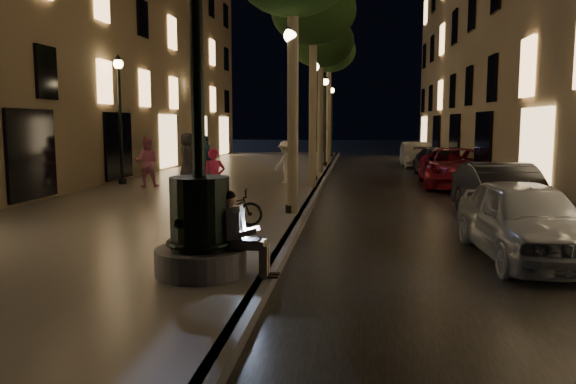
# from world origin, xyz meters

# --- Properties ---
(ground) EXTENTS (120.00, 120.00, 0.00)m
(ground) POSITION_xyz_m (0.00, 15.00, 0.00)
(ground) COLOR black
(ground) RESTS_ON ground
(cobble_lane) EXTENTS (6.00, 45.00, 0.02)m
(cobble_lane) POSITION_xyz_m (3.00, 15.00, 0.01)
(cobble_lane) COLOR black
(cobble_lane) RESTS_ON ground
(promenade) EXTENTS (8.00, 45.00, 0.20)m
(promenade) POSITION_xyz_m (-4.00, 15.00, 0.10)
(promenade) COLOR slate
(promenade) RESTS_ON ground
(curb_strip) EXTENTS (0.25, 45.00, 0.20)m
(curb_strip) POSITION_xyz_m (0.00, 15.00, 0.10)
(curb_strip) COLOR #59595B
(curb_strip) RESTS_ON ground
(building_left) EXTENTS (8.00, 36.00, 15.00)m
(building_left) POSITION_xyz_m (-12.00, 18.00, 7.50)
(building_left) COLOR #7C6A4D
(building_left) RESTS_ON ground
(fountain_lamppost) EXTENTS (1.40, 1.40, 5.21)m
(fountain_lamppost) POSITION_xyz_m (-1.00, 2.00, 1.21)
(fountain_lamppost) COLOR #59595B
(fountain_lamppost) RESTS_ON promenade
(seated_man_laptop) EXTENTS (0.93, 0.31, 1.30)m
(seated_man_laptop) POSITION_xyz_m (-0.39, 2.00, 0.89)
(seated_man_laptop) COLOR tan
(seated_man_laptop) RESTS_ON promenade
(tree_second) EXTENTS (3.00, 3.00, 7.40)m
(tree_second) POSITION_xyz_m (-0.20, 14.00, 6.33)
(tree_second) COLOR #6B604C
(tree_second) RESTS_ON promenade
(tree_third) EXTENTS (3.00, 3.00, 7.20)m
(tree_third) POSITION_xyz_m (-0.30, 20.00, 6.14)
(tree_third) COLOR #6B604C
(tree_third) RESTS_ON promenade
(tree_far) EXTENTS (3.00, 3.00, 7.50)m
(tree_far) POSITION_xyz_m (-0.22, 26.00, 6.43)
(tree_far) COLOR #6B604C
(tree_far) RESTS_ON promenade
(lamp_curb_a) EXTENTS (0.36, 0.36, 4.81)m
(lamp_curb_a) POSITION_xyz_m (-0.30, 8.00, 3.24)
(lamp_curb_a) COLOR black
(lamp_curb_a) RESTS_ON promenade
(lamp_curb_b) EXTENTS (0.36, 0.36, 4.81)m
(lamp_curb_b) POSITION_xyz_m (-0.30, 16.00, 3.24)
(lamp_curb_b) COLOR black
(lamp_curb_b) RESTS_ON promenade
(lamp_curb_c) EXTENTS (0.36, 0.36, 4.81)m
(lamp_curb_c) POSITION_xyz_m (-0.30, 24.00, 3.24)
(lamp_curb_c) COLOR black
(lamp_curb_c) RESTS_ON promenade
(lamp_curb_d) EXTENTS (0.36, 0.36, 4.81)m
(lamp_curb_d) POSITION_xyz_m (-0.30, 32.00, 3.24)
(lamp_curb_d) COLOR black
(lamp_curb_d) RESTS_ON promenade
(lamp_left_b) EXTENTS (0.36, 0.36, 4.81)m
(lamp_left_b) POSITION_xyz_m (-7.40, 14.00, 3.24)
(lamp_left_b) COLOR black
(lamp_left_b) RESTS_ON promenade
(lamp_left_c) EXTENTS (0.36, 0.36, 4.81)m
(lamp_left_c) POSITION_xyz_m (-7.40, 24.00, 3.24)
(lamp_left_c) COLOR black
(lamp_left_c) RESTS_ON promenade
(stroller) EXTENTS (0.45, 0.95, 0.96)m
(stroller) POSITION_xyz_m (-2.63, 6.91, 0.68)
(stroller) COLOR black
(stroller) RESTS_ON promenade
(car_front) EXTENTS (1.95, 4.42, 1.48)m
(car_front) POSITION_xyz_m (4.44, 4.42, 0.74)
(car_front) COLOR #A3A7AB
(car_front) RESTS_ON ground
(car_second) EXTENTS (1.81, 4.58, 1.48)m
(car_second) POSITION_xyz_m (5.04, 8.47, 0.74)
(car_second) COLOR black
(car_second) RESTS_ON ground
(car_third) EXTENTS (2.82, 5.61, 1.52)m
(car_third) POSITION_xyz_m (5.20, 16.14, 0.76)
(car_third) COLOR maroon
(car_third) RESTS_ON ground
(car_rear) EXTENTS (2.18, 4.67, 1.32)m
(car_rear) POSITION_xyz_m (5.20, 20.66, 0.66)
(car_rear) COLOR #2A292E
(car_rear) RESTS_ON ground
(car_fifth) EXTENTS (1.54, 4.30, 1.41)m
(car_fifth) POSITION_xyz_m (4.75, 26.00, 0.71)
(car_fifth) COLOR #A6A6A0
(car_fifth) RESTS_ON ground
(pedestrian_red) EXTENTS (0.69, 0.57, 1.62)m
(pedestrian_red) POSITION_xyz_m (-2.44, 8.53, 1.01)
(pedestrian_red) COLOR #C82852
(pedestrian_red) RESTS_ON promenade
(pedestrian_pink) EXTENTS (0.98, 0.83, 1.80)m
(pedestrian_pink) POSITION_xyz_m (-6.11, 13.18, 1.10)
(pedestrian_pink) COLOR pink
(pedestrian_pink) RESTS_ON promenade
(pedestrian_white) EXTENTS (1.10, 1.19, 1.61)m
(pedestrian_white) POSITION_xyz_m (-1.32, 15.09, 1.01)
(pedestrian_white) COLOR white
(pedestrian_white) RESTS_ON promenade
(pedestrian_blue) EXTENTS (1.03, 1.07, 1.79)m
(pedestrian_blue) POSITION_xyz_m (-4.64, 15.76, 1.10)
(pedestrian_blue) COLOR #234F83
(pedestrian_blue) RESTS_ON promenade
(pedestrian_dark) EXTENTS (0.71, 1.00, 1.91)m
(pedestrian_dark) POSITION_xyz_m (-5.35, 15.59, 1.16)
(pedestrian_dark) COLOR #343338
(pedestrian_dark) RESTS_ON promenade
(bicycle) EXTENTS (1.64, 0.74, 0.83)m
(bicycle) POSITION_xyz_m (-1.51, 6.01, 0.62)
(bicycle) COLOR black
(bicycle) RESTS_ON promenade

